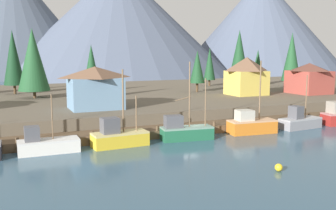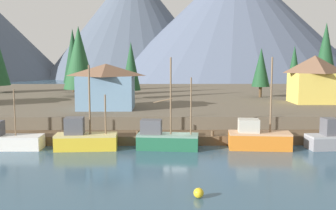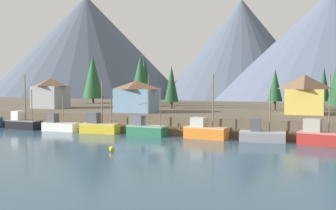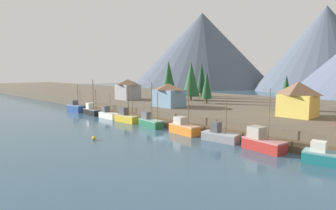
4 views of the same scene
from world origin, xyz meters
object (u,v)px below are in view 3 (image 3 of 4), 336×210
channel_buoy (112,149)px  house_yellow (305,94)px  fishing_boat_red (321,136)px  conifer_mid_right (275,85)px  conifer_near_right (141,78)px  conifer_back_left (145,77)px  fishing_boat_green (145,128)px  conifer_centre (93,76)px  conifer_back_right (324,84)px  conifer_far_left (171,84)px  fishing_boat_yellow (99,126)px  fishing_boat_black (23,123)px  fishing_boat_white (60,125)px  fishing_boat_grey (261,134)px  house_grey (51,93)px  fishing_boat_orange (205,131)px  house_blue (136,96)px

channel_buoy → house_yellow: bearing=59.5°
fishing_boat_red → conifer_mid_right: size_ratio=1.11×
conifer_near_right → conifer_back_left: conifer_back_left is taller
fishing_boat_green → channel_buoy: bearing=-74.9°
conifer_back_left → conifer_centre: conifer_centre is taller
conifer_back_right → conifer_far_left: conifer_far_left is taller
conifer_near_right → conifer_far_left: 10.23m
conifer_near_right → conifer_back_right: conifer_near_right is taller
fishing_boat_yellow → conifer_far_left: 27.12m
conifer_mid_right → fishing_boat_black: bearing=-145.0°
fishing_boat_yellow → house_yellow: bearing=29.3°
fishing_boat_green → conifer_mid_right: size_ratio=1.12×
fishing_boat_white → conifer_near_right: (1.31, 29.87, 8.33)m
fishing_boat_white → conifer_mid_right: conifer_mid_right is taller
fishing_boat_grey → house_grey: bearing=154.6°
fishing_boat_black → fishing_boat_orange: 33.33m
fishing_boat_red → house_grey: size_ratio=1.39×
fishing_boat_white → fishing_boat_orange: 25.67m
conifer_near_right → conifer_mid_right: (31.24, -1.89, -1.66)m
fishing_boat_white → fishing_boat_orange: fishing_boat_orange is taller
fishing_boat_black → conifer_back_left: size_ratio=0.77×
fishing_boat_yellow → fishing_boat_green: (8.32, -0.01, -0.04)m
fishing_boat_red → house_yellow: bearing=106.9°
fishing_boat_grey → house_grey: (-48.61, 17.35, 4.85)m
fishing_boat_white → house_yellow: size_ratio=0.88×
fishing_boat_red → channel_buoy: fishing_boat_red is taller
house_blue → conifer_near_right: (-6.97, 16.91, 3.68)m
conifer_back_left → conifer_back_right: bearing=1.1°
fishing_boat_yellow → conifer_back_right: size_ratio=0.95×
fishing_boat_orange → conifer_centre: conifer_centre is taller
house_blue → conifer_back_left: conifer_back_left is taller
fishing_boat_red → house_blue: 36.16m
fishing_boat_orange → fishing_boat_grey: size_ratio=1.28×
fishing_boat_black → conifer_back_right: size_ratio=1.04×
fishing_boat_orange → channel_buoy: size_ratio=13.51×
fishing_boat_grey → conifer_near_right: conifer_near_right is taller
house_blue → conifer_back_right: size_ratio=0.83×
fishing_boat_yellow → channel_buoy: bearing=-57.8°
conifer_back_left → channel_buoy: bearing=-69.6°
fishing_boat_black → conifer_near_right: 32.38m
conifer_far_left → fishing_boat_white: bearing=-112.3°
conifer_near_right → conifer_centre: size_ratio=0.93×
channel_buoy → house_grey: bearing=135.9°
fishing_boat_yellow → house_yellow: size_ratio=1.22×
house_grey → channel_buoy: size_ratio=9.60×
fishing_boat_white → conifer_back_left: size_ratio=0.51×
fishing_boat_yellow → conifer_near_right: bearing=98.7°
house_blue → channel_buoy: 30.06m
fishing_boat_black → conifer_centre: size_ratio=0.73×
fishing_boat_orange → fishing_boat_red: bearing=4.6°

